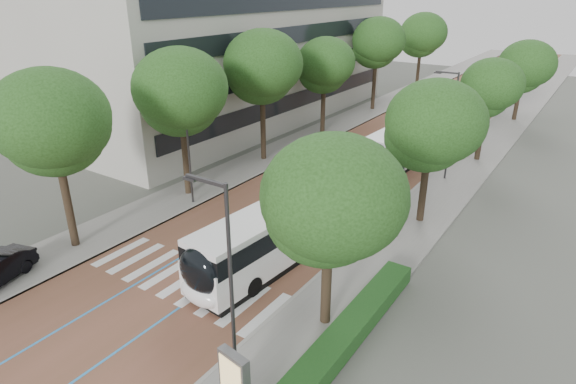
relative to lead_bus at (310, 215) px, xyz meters
The scene contains 22 objects.
ground 8.81m from the lead_bus, 111.56° to the right, with size 160.00×160.00×0.00m, color #51544C.
road 32.15m from the lead_bus, 95.68° to the left, with size 11.00×140.00×0.02m, color brown.
sidewalk_left 33.73m from the lead_bus, 108.48° to the left, with size 4.00×140.00×0.12m, color gray.
sidewalk_right 32.28m from the lead_bus, 82.30° to the left, with size 4.00×140.00×0.12m, color gray.
kerb_left 33.17m from the lead_bus, 105.36° to the left, with size 0.20×140.00×0.14m, color gray.
kerb_right 32.08m from the lead_bus, 85.67° to the left, with size 0.20×140.00×0.14m, color gray.
zebra_crossing 7.82m from the lead_bus, 112.92° to the right, with size 10.55×3.60×0.01m.
lane_line_left 32.35m from the lead_bus, 98.51° to the left, with size 0.12×126.00×0.01m, color #2985D1.
lane_line_right 32.03m from the lead_bus, 92.83° to the left, with size 0.12×126.00×0.01m, color #2985D1.
office_building 30.66m from the lead_bus, 138.63° to the left, with size 18.11×40.00×14.00m.
hedge 10.05m from the lead_bus, 53.66° to the right, with size 1.20×14.00×0.80m, color #194718.
streetlight_near 12.00m from the lead_bus, 72.71° to the right, with size 1.82×0.20×8.00m.
streetlight_far 14.72m from the lead_bus, 76.15° to the left, with size 1.82×0.20×8.00m.
lamp_post_left 9.61m from the lead_bus, behind, with size 0.14×0.14×8.00m, color #313133.
trees_left 21.22m from the lead_bus, 121.39° to the left, with size 6.39×61.18×10.16m.
trees_right 14.89m from the lead_bus, 71.60° to the left, with size 5.85×47.81×8.38m.
lead_bus is the anchor object (origin of this frame).
bus_queued_0 15.82m from the lead_bus, 91.65° to the left, with size 3.07×12.50×3.20m.
bus_queued_1 29.87m from the lead_bus, 91.75° to the left, with size 3.34×12.54×3.20m.
bus_queued_2 41.74m from the lead_bus, 90.91° to the left, with size 2.92×12.47×3.20m.
bus_queued_3 55.22m from the lead_bus, 90.77° to the left, with size 2.86×12.46×3.20m.
ad_panel 12.87m from the lead_bus, 69.74° to the right, with size 1.26×0.55×2.55m.
Camera 1 is at (15.94, -13.20, 13.63)m, focal length 30.00 mm.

